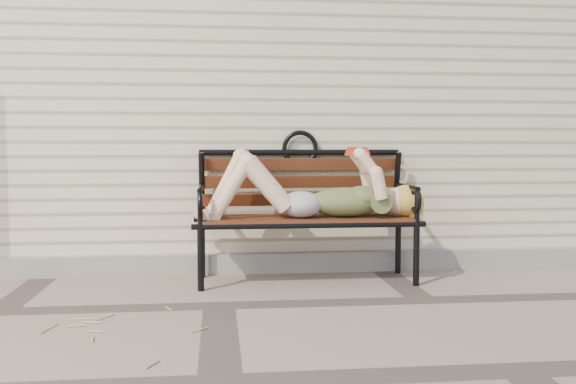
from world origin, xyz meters
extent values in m
plane|color=gray|center=(0.00, 0.00, 0.00)|extent=(80.00, 80.00, 0.00)
cube|color=beige|center=(0.00, 3.00, 1.50)|extent=(8.00, 4.00, 3.00)
cube|color=gray|center=(0.00, 0.97, 0.07)|extent=(8.00, 0.10, 0.15)
cylinder|color=black|center=(-0.12, 0.41, 0.22)|extent=(0.04, 0.04, 0.44)
cylinder|color=black|center=(-0.12, 0.85, 0.22)|extent=(0.04, 0.04, 0.44)
cylinder|color=black|center=(1.33, 0.41, 0.22)|extent=(0.04, 0.04, 0.44)
cylinder|color=black|center=(1.33, 0.85, 0.22)|extent=(0.04, 0.04, 0.44)
cube|color=#592717|center=(0.61, 0.63, 0.44)|extent=(1.49, 0.48, 0.03)
cylinder|color=black|center=(0.61, 0.41, 0.42)|extent=(1.57, 0.04, 0.04)
cylinder|color=black|center=(0.61, 0.85, 0.42)|extent=(1.57, 0.04, 0.04)
torus|color=black|center=(0.61, 0.96, 0.93)|extent=(0.27, 0.04, 0.27)
ellipsoid|color=#09383F|center=(0.88, 0.60, 0.56)|extent=(0.53, 0.30, 0.21)
ellipsoid|color=#09383F|center=(1.00, 0.60, 0.59)|extent=(0.25, 0.29, 0.16)
ellipsoid|color=#ACACB1|center=(0.57, 0.60, 0.54)|extent=(0.29, 0.33, 0.19)
sphere|color=beige|center=(1.26, 0.60, 0.56)|extent=(0.22, 0.22, 0.22)
ellipsoid|color=gold|center=(1.31, 0.60, 0.56)|extent=(0.25, 0.25, 0.23)
cube|color=#B12614|center=(0.96, 0.60, 0.93)|extent=(0.14, 0.02, 0.02)
cube|color=silver|center=(0.96, 0.56, 0.91)|extent=(0.14, 0.09, 0.05)
cube|color=silver|center=(0.96, 0.64, 0.91)|extent=(0.14, 0.09, 0.05)
cube|color=#B12614|center=(0.96, 0.56, 0.91)|extent=(0.15, 0.09, 0.05)
cube|color=#B12614|center=(0.96, 0.65, 0.91)|extent=(0.15, 0.09, 0.05)
cylinder|color=tan|center=(-0.37, 0.09, 0.01)|extent=(0.10, 0.15, 0.01)
cylinder|color=tan|center=(-0.99, -0.40, 0.01)|extent=(0.10, 0.13, 0.01)
cylinder|color=tan|center=(0.05, 0.13, 0.01)|extent=(0.13, 0.10, 0.01)
cylinder|color=tan|center=(-0.61, -1.04, 0.01)|extent=(0.10, 0.08, 0.01)
cylinder|color=tan|center=(0.09, 0.01, 0.01)|extent=(0.16, 0.04, 0.01)
cylinder|color=tan|center=(-0.38, -0.55, 0.01)|extent=(0.13, 0.05, 0.01)
cylinder|color=tan|center=(-0.31, -1.16, 0.01)|extent=(0.12, 0.09, 0.01)
cylinder|color=tan|center=(-0.15, -0.84, 0.01)|extent=(0.08, 0.06, 0.01)
camera|label=1|loc=(-0.01, -3.77, 0.94)|focal=40.00mm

